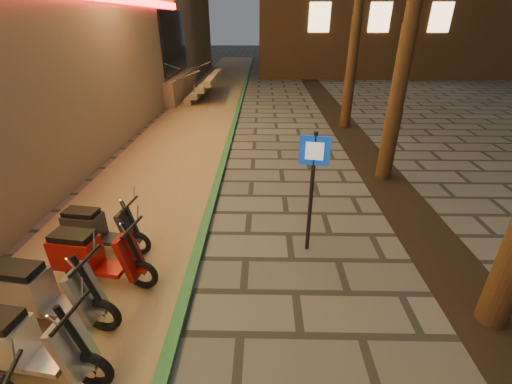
{
  "coord_description": "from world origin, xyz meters",
  "views": [
    {
      "loc": [
        0.29,
        -1.65,
        3.9
      ],
      "look_at": [
        0.18,
        3.67,
        1.2
      ],
      "focal_mm": 24.0,
      "sensor_mm": 36.0,
      "label": 1
    }
  ],
  "objects_px": {
    "scooter_7": "(40,293)",
    "scooter_8": "(92,256)",
    "scooter_9": "(97,229)",
    "scooter_6": "(21,344)",
    "pedestrian_sign": "(312,177)"
  },
  "relations": [
    {
      "from": "scooter_7",
      "to": "scooter_8",
      "type": "distance_m",
      "value": 0.92
    },
    {
      "from": "scooter_7",
      "to": "scooter_6",
      "type": "bearing_deg",
      "value": -65.31
    },
    {
      "from": "pedestrian_sign",
      "to": "scooter_8",
      "type": "distance_m",
      "value": 3.82
    },
    {
      "from": "scooter_7",
      "to": "scooter_8",
      "type": "bearing_deg",
      "value": 77.21
    },
    {
      "from": "scooter_7",
      "to": "scooter_9",
      "type": "bearing_deg",
      "value": 96.85
    },
    {
      "from": "pedestrian_sign",
      "to": "scooter_7",
      "type": "bearing_deg",
      "value": -143.7
    },
    {
      "from": "scooter_6",
      "to": "scooter_9",
      "type": "bearing_deg",
      "value": 103.25
    },
    {
      "from": "scooter_7",
      "to": "scooter_8",
      "type": "xyz_separation_m",
      "value": [
        0.32,
        0.86,
        -0.03
      ]
    },
    {
      "from": "scooter_6",
      "to": "scooter_8",
      "type": "relative_size",
      "value": 1.02
    },
    {
      "from": "scooter_7",
      "to": "scooter_8",
      "type": "height_order",
      "value": "scooter_7"
    },
    {
      "from": "scooter_6",
      "to": "scooter_8",
      "type": "height_order",
      "value": "scooter_6"
    },
    {
      "from": "pedestrian_sign",
      "to": "scooter_6",
      "type": "distance_m",
      "value": 4.6
    },
    {
      "from": "scooter_7",
      "to": "scooter_9",
      "type": "height_order",
      "value": "scooter_7"
    },
    {
      "from": "pedestrian_sign",
      "to": "scooter_9",
      "type": "height_order",
      "value": "pedestrian_sign"
    },
    {
      "from": "scooter_8",
      "to": "scooter_9",
      "type": "xyz_separation_m",
      "value": [
        -0.3,
        0.85,
        -0.04
      ]
    }
  ]
}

